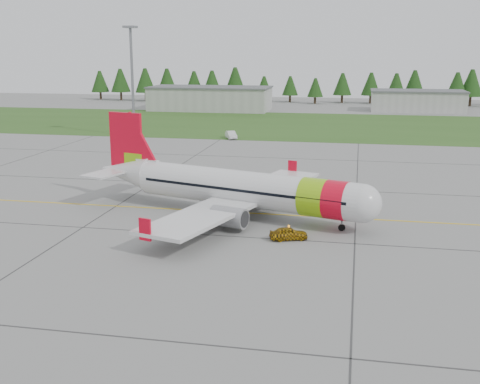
# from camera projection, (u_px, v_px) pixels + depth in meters

# --- Properties ---
(ground) EXTENTS (320.00, 320.00, 0.00)m
(ground) POSITION_uv_depth(u_px,v_px,m) (240.00, 237.00, 53.28)
(ground) COLOR gray
(ground) RESTS_ON ground
(aircraft) EXTENTS (30.84, 29.18, 9.61)m
(aircraft) POSITION_uv_depth(u_px,v_px,m) (239.00, 189.00, 59.50)
(aircraft) COLOR silver
(aircraft) RESTS_ON ground
(follow_me_car) EXTENTS (1.51, 1.63, 3.32)m
(follow_me_car) POSITION_uv_depth(u_px,v_px,m) (289.00, 221.00, 52.14)
(follow_me_car) COLOR #E2A60C
(follow_me_car) RESTS_ON ground
(service_van) EXTENTS (1.95, 1.91, 4.32)m
(service_van) POSITION_uv_depth(u_px,v_px,m) (231.00, 127.00, 111.24)
(service_van) COLOR silver
(service_van) RESTS_ON ground
(grass_strip) EXTENTS (320.00, 50.00, 0.03)m
(grass_strip) POSITION_uv_depth(u_px,v_px,m) (313.00, 125.00, 131.54)
(grass_strip) COLOR #30561E
(grass_strip) RESTS_ON ground
(taxi_guideline) EXTENTS (120.00, 0.25, 0.02)m
(taxi_guideline) POSITION_uv_depth(u_px,v_px,m) (255.00, 213.00, 60.91)
(taxi_guideline) COLOR gold
(taxi_guideline) RESTS_ON ground
(hangar_west) EXTENTS (32.00, 14.00, 6.00)m
(hangar_west) POSITION_uv_depth(u_px,v_px,m) (210.00, 99.00, 163.22)
(hangar_west) COLOR #A8A8A3
(hangar_west) RESTS_ON ground
(hangar_east) EXTENTS (24.00, 12.00, 5.20)m
(hangar_east) POSITION_uv_depth(u_px,v_px,m) (417.00, 101.00, 160.59)
(hangar_east) COLOR #A8A8A3
(hangar_east) RESTS_ON ground
(floodlight_mast) EXTENTS (0.50, 0.50, 20.00)m
(floodlight_mast) POSITION_uv_depth(u_px,v_px,m) (132.00, 83.00, 112.35)
(floodlight_mast) COLOR slate
(floodlight_mast) RESTS_ON ground
(treeline) EXTENTS (160.00, 8.00, 10.00)m
(treeline) POSITION_uv_depth(u_px,v_px,m) (327.00, 87.00, 183.83)
(treeline) COLOR #1C3F14
(treeline) RESTS_ON ground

